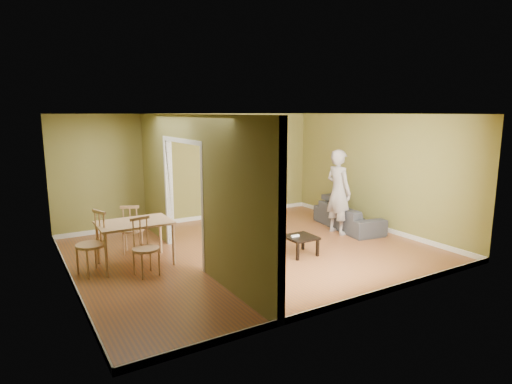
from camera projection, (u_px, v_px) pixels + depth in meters
room_shell at (252, 184)px, 8.02m from camera, size 6.50×6.50×6.50m
partition at (193, 190)px, 7.42m from camera, size 0.22×5.50×2.60m
wall_speaker at (250, 141)px, 10.94m from camera, size 0.10×0.10×0.10m
sofa at (348, 213)px, 9.78m from camera, size 2.00×1.09×0.72m
person at (339, 185)px, 9.27m from camera, size 0.80×0.63×2.17m
bookshelf at (244, 176)px, 10.92m from camera, size 0.85×0.37×2.03m
paper_box_navy_a at (243, 195)px, 10.94m from camera, size 0.42×0.27×0.21m
paper_box_teal at (243, 180)px, 10.87m from camera, size 0.42×0.27×0.21m
paper_box_navy_b at (245, 164)px, 10.83m from camera, size 0.46×0.30×0.24m
paper_box_navy_c at (243, 157)px, 10.76m from camera, size 0.39×0.26×0.20m
coffee_table at (301, 239)px, 7.96m from camera, size 0.54×0.54×0.36m
game_controller at (295, 236)px, 7.91m from camera, size 0.16×0.04×0.03m
dining_table at (135, 226)px, 7.40m from camera, size 1.23×0.82×0.77m
chair_left at (91, 243)px, 7.00m from camera, size 0.61×0.61×1.04m
chair_near at (146, 247)px, 6.93m from camera, size 0.51×0.51×0.95m
chair_far at (132, 228)px, 8.05m from camera, size 0.57×0.57×0.95m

